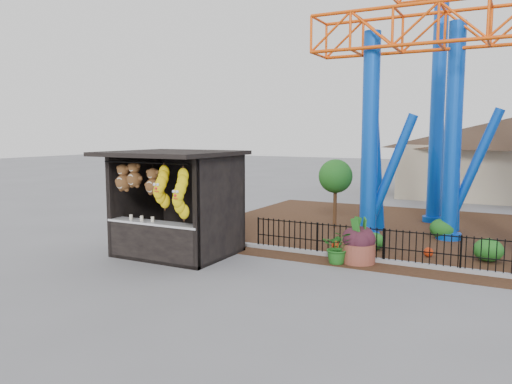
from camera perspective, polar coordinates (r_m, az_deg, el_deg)
The scene contains 10 objects.
ground at distance 12.91m, azimuth -1.20°, elevation -9.68°, with size 120.00×120.00×0.00m, color slate.
mulch_bed at distance 19.27m, azimuth 21.39°, elevation -4.60°, with size 18.00×12.00×0.02m, color #331E11.
curb at distance 14.42m, azimuth 19.09°, elevation -8.04°, with size 18.00×0.18×0.12m, color gray.
prize_booth at distance 14.93m, azimuth -9.56°, elevation -1.49°, with size 3.50×3.40×3.12m.
picket_fence at distance 14.22m, azimuth 22.77°, elevation -6.58°, with size 12.20×0.06×1.00m, color black, non-canonical shape.
roller_coaster at distance 19.27m, azimuth 25.73°, elevation 14.44°, with size 11.00×6.37×10.82m.
terracotta_planter at distance 14.46m, azimuth 11.63°, elevation -6.84°, with size 0.94×0.94×0.57m, color brown.
planter_foliage at distance 14.33m, azimuth 11.69°, elevation -4.49°, with size 0.70×0.70×0.64m, color #31131D.
potted_plant at distance 14.23m, azimuth 9.38°, elevation -6.23°, with size 0.86×0.74×0.95m, color #19571A.
landscaping at distance 16.89m, azimuth 22.67°, elevation -5.17°, with size 8.09×3.91×0.70m.
Camera 1 is at (6.02, -10.82, 3.66)m, focal length 35.00 mm.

